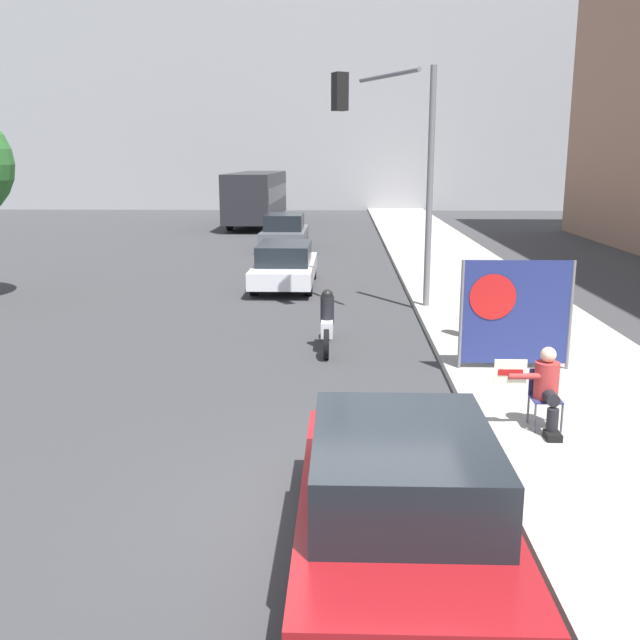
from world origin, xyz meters
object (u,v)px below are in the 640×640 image
car_on_road_nearest (285,265)px  city_bus_on_road (257,195)px  pedestrian_behind (474,300)px  traffic_light_pole (399,148)px  parked_car_curbside (401,500)px  seated_protester (546,387)px  jogger_on_sidewalk (499,314)px  motorcycle_on_road (327,323)px  car_on_road_midblock (285,231)px  protest_banner (515,312)px

car_on_road_nearest → city_bus_on_road: size_ratio=0.40×
pedestrian_behind → traffic_light_pole: size_ratio=0.28×
parked_car_curbside → seated_protester: bearing=55.8°
seated_protester → jogger_on_sidewalk: size_ratio=0.69×
seated_protester → jogger_on_sidewalk: (0.13, 3.70, 0.24)m
motorcycle_on_road → car_on_road_midblock: bearing=97.6°
jogger_on_sidewalk → protest_banner: protest_banner is taller
motorcycle_on_road → car_on_road_nearest: bearing=101.4°
traffic_light_pole → parked_car_curbside: 12.08m
pedestrian_behind → parked_car_curbside: 8.83m
parked_car_curbside → car_on_road_nearest: (-2.34, 15.46, -0.04)m
city_bus_on_road → pedestrian_behind: bearing=-74.4°
protest_banner → motorcycle_on_road: bearing=151.7°
protest_banner → car_on_road_midblock: size_ratio=0.44×
jogger_on_sidewalk → pedestrian_behind: bearing=-75.9°
seated_protester → car_on_road_nearest: 12.94m
jogger_on_sidewalk → car_on_road_nearest: 9.65m
traffic_light_pole → parked_car_curbside: traffic_light_pole is taller
jogger_on_sidewalk → city_bus_on_road: bearing=-69.1°
protest_banner → car_on_road_nearest: size_ratio=0.42×
seated_protester → protest_banner: 3.03m
seated_protester → protest_banner: protest_banner is taller
traffic_light_pole → car_on_road_nearest: traffic_light_pole is taller
car_on_road_midblock → jogger_on_sidewalk: bearing=-72.9°
parked_car_curbside → car_on_road_nearest: bearing=98.6°
seated_protester → parked_car_curbside: bearing=-115.7°
parked_car_curbside → car_on_road_nearest: 15.63m
seated_protester → protest_banner: bearing=93.9°
seated_protester → jogger_on_sidewalk: bearing=96.5°
protest_banner → city_bus_on_road: 31.45m
motorcycle_on_road → parked_car_curbside: bearing=-83.9°
traffic_light_pole → jogger_on_sidewalk: bearing=-70.1°
city_bus_on_road → jogger_on_sidewalk: bearing=-74.7°
car_on_road_midblock → motorcycle_on_road: (2.23, -16.78, -0.22)m
pedestrian_behind → motorcycle_on_road: pedestrian_behind is taller
city_bus_on_road → motorcycle_on_road: city_bus_on_road is taller
seated_protester → car_on_road_midblock: bearing=112.4°
jogger_on_sidewalk → motorcycle_on_road: bearing=-13.1°
city_bus_on_road → traffic_light_pole: bearing=-75.6°
seated_protester → car_on_road_midblock: car_on_road_midblock is taller
car_on_road_nearest → pedestrian_behind: bearing=-56.8°
seated_protester → car_on_road_midblock: size_ratio=0.26×
jogger_on_sidewalk → car_on_road_nearest: bearing=-54.9°
seated_protester → traffic_light_pole: size_ratio=0.20×
city_bus_on_road → motorcycle_on_road: size_ratio=5.40×
seated_protester → car_on_road_midblock: 22.26m
jogger_on_sidewalk → parked_car_curbside: bearing=76.8°
parked_car_curbside → city_bus_on_road: 37.16m
car_on_road_nearest → car_on_road_midblock: (-0.77, 9.50, 0.07)m
traffic_light_pole → parked_car_curbside: (-0.78, -11.57, -3.39)m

